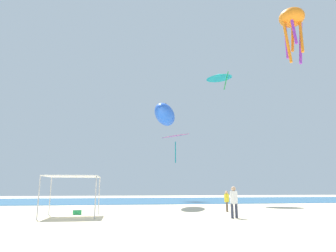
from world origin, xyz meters
TOP-DOWN VIEW (x-y plane):
  - ground at (0.00, 0.00)m, footprint 110.00×110.00m
  - ocean_strip at (0.00, 28.57)m, footprint 110.00×21.55m
  - canopy_tent at (-4.19, 4.92)m, footprint 3.39×3.07m
  - person_near_tent at (7.23, 7.22)m, footprint 0.38×0.42m
  - person_leftmost at (5.92, 2.30)m, footprint 0.49×0.46m
  - cooler_box at (-3.96, 6.35)m, footprint 0.57×0.37m
  - kite_delta_teal at (11.28, 19.62)m, footprint 4.31×4.28m
  - kite_diamond_pink at (6.82, 27.41)m, footprint 4.05×4.07m
  - kite_octopus_orange at (12.12, 4.01)m, footprint 2.62×2.62m
  - kite_inflatable_blue at (3.57, 15.82)m, footprint 4.33×7.24m

SIDE VIEW (x-z plane):
  - ground at x=0.00m, z-range -0.10..0.00m
  - ocean_strip at x=0.00m, z-range 0.00..0.03m
  - cooler_box at x=-3.96m, z-range 0.00..0.35m
  - person_near_tent at x=7.23m, z-range 0.14..1.74m
  - person_leftmost at x=5.92m, z-range 0.17..2.08m
  - canopy_tent at x=-4.19m, z-range 1.18..3.79m
  - kite_diamond_pink at x=6.82m, z-range 7.05..11.39m
  - kite_inflatable_blue at x=3.57m, z-range 8.36..11.14m
  - kite_octopus_orange at x=12.12m, z-range 12.66..17.29m
  - kite_delta_teal at x=11.28m, z-range 14.79..17.63m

